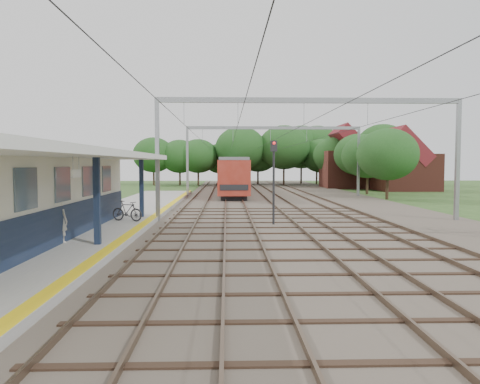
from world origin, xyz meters
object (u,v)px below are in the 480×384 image
object	(u,v)px
person	(61,222)
signal_post	(274,172)
bicycle	(127,211)
train	(232,173)

from	to	relation	value
person	signal_post	bearing A→B (deg)	-121.82
person	bicycle	size ratio (longest dim) A/B	0.91
bicycle	signal_post	xyz separation A→B (m)	(7.64, 0.43, 2.02)
bicycle	signal_post	bearing A→B (deg)	-65.25
person	train	world-z (taller)	train
person	bicycle	bearing A→B (deg)	-79.94
signal_post	train	bearing A→B (deg)	76.17
bicycle	signal_post	distance (m)	7.91
person	train	size ratio (longest dim) A/B	0.04
train	signal_post	world-z (taller)	signal_post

